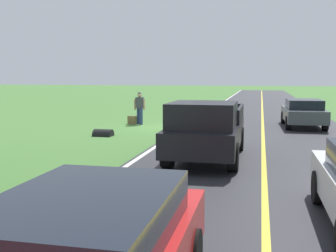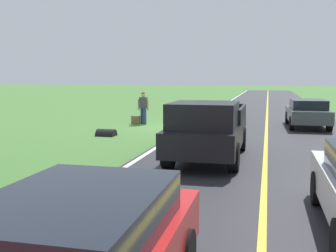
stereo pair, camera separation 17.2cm
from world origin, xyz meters
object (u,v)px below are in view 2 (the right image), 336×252
at_px(suitcase_carried, 136,120).
at_px(sedan_near_oncoming, 307,112).
at_px(hitchhiker_walking, 144,106).
at_px(pickup_truck_passing, 208,129).

xyz_separation_m(suitcase_carried, sedan_near_oncoming, (-8.87, -0.77, 0.53)).
height_order(hitchhiker_walking, pickup_truck_passing, pickup_truck_passing).
xyz_separation_m(hitchhiker_walking, pickup_truck_passing, (-4.73, 8.60, -0.01)).
bearing_deg(suitcase_carried, pickup_truck_passing, 31.43).
relative_size(hitchhiker_walking, sedan_near_oncoming, 0.39).
bearing_deg(suitcase_carried, hitchhiker_walking, 100.86).
bearing_deg(sedan_near_oncoming, hitchhiker_walking, 4.69).
bearing_deg(pickup_truck_passing, hitchhiker_walking, -61.21).
xyz_separation_m(hitchhiker_walking, suitcase_carried, (0.42, 0.08, -0.76)).
relative_size(suitcase_carried, sedan_near_oncoming, 0.10).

